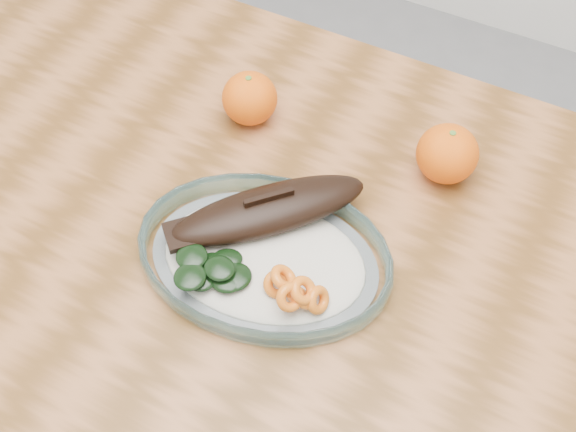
{
  "coord_description": "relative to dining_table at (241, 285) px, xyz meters",
  "views": [
    {
      "loc": [
        0.27,
        -0.4,
        1.46
      ],
      "look_at": [
        0.04,
        0.05,
        0.77
      ],
      "focal_mm": 45.0,
      "sensor_mm": 36.0,
      "label": 1
    }
  ],
  "objects": [
    {
      "name": "orange_left",
      "position": [
        -0.08,
        0.19,
        0.14
      ],
      "size": [
        0.07,
        0.07,
        0.07
      ],
      "primitive_type": "sphere",
      "color": "#F44C04",
      "rests_on": "dining_table"
    },
    {
      "name": "dining_table",
      "position": [
        0.0,
        0.0,
        0.0
      ],
      "size": [
        1.2,
        0.8,
        0.75
      ],
      "color": "brown",
      "rests_on": "ground"
    },
    {
      "name": "plated_meal",
      "position": [
        0.04,
        -0.01,
        0.12
      ],
      "size": [
        0.62,
        0.62,
        0.08
      ],
      "rotation": [
        0.0,
        0.0,
        0.18
      ],
      "color": "white",
      "rests_on": "dining_table"
    },
    {
      "name": "orange_right",
      "position": [
        0.18,
        0.21,
        0.14
      ],
      "size": [
        0.08,
        0.08,
        0.08
      ],
      "primitive_type": "sphere",
      "color": "#F44C04",
      "rests_on": "dining_table"
    }
  ]
}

